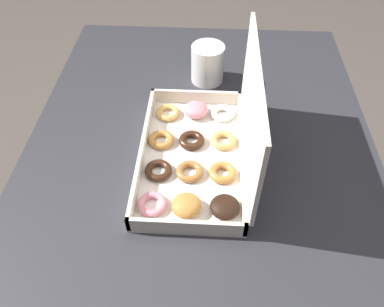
{
  "coord_description": "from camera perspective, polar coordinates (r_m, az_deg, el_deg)",
  "views": [
    {
      "loc": [
        0.53,
        0.01,
        1.38
      ],
      "look_at": [
        -0.02,
        -0.02,
        0.78
      ],
      "focal_mm": 35.0,
      "sensor_mm": 36.0,
      "label": 1
    }
  ],
  "objects": [
    {
      "name": "donut_box",
      "position": [
        0.79,
        2.43,
        1.36
      ],
      "size": [
        0.39,
        0.23,
        0.25
      ],
      "color": "silver",
      "rests_on": "dining_table"
    },
    {
      "name": "ground_plane",
      "position": [
        1.48,
        0.65,
        -21.41
      ],
      "size": [
        8.0,
        8.0,
        0.0
      ],
      "primitive_type": "plane",
      "color": "#564C44"
    },
    {
      "name": "dining_table",
      "position": [
        0.9,
        1.01,
        -6.31
      ],
      "size": [
        1.18,
        0.8,
        0.76
      ],
      "color": "#2D2D33",
      "rests_on": "ground_plane"
    },
    {
      "name": "coffee_mug",
      "position": [
        1.02,
        2.4,
        13.61
      ],
      "size": [
        0.09,
        0.09,
        0.1
      ],
      "color": "white",
      "rests_on": "dining_table"
    }
  ]
}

